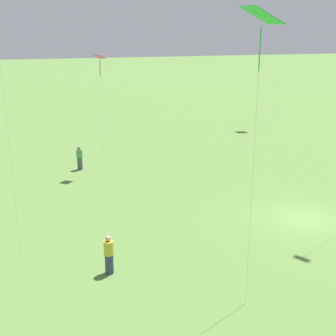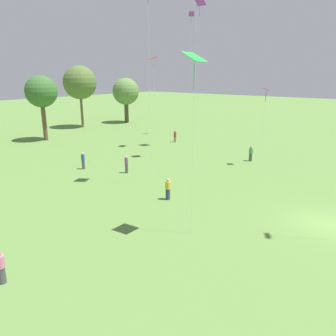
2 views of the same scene
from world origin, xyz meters
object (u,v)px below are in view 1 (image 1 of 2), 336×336
at_px(kite_8, 261,24).
at_px(person_7, 109,255).
at_px(person_2, 80,158).
at_px(kite_2, 100,64).

bearing_deg(kite_8, person_7, 96.80).
relative_size(person_2, person_7, 1.01).
height_order(person_2, kite_8, kite_8).
xyz_separation_m(person_2, kite_8, (-18.20, -4.50, 9.01)).
distance_m(kite_2, kite_8, 17.63).
xyz_separation_m(person_7, kite_8, (-3.49, -4.52, 9.02)).
bearing_deg(person_2, person_7, 169.26).
bearing_deg(kite_8, kite_2, 54.10).
bearing_deg(person_7, kite_2, 89.77).
relative_size(kite_2, kite_8, 0.76).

